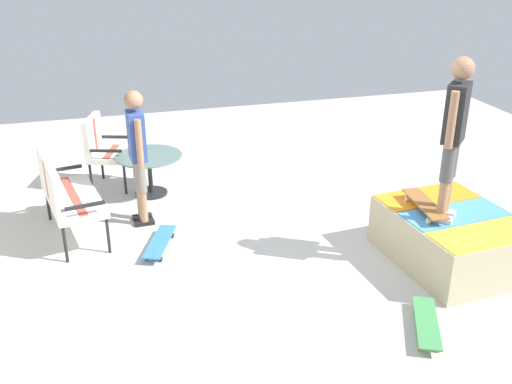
{
  "coord_description": "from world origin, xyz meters",
  "views": [
    {
      "loc": [
        -5.62,
        2.01,
        3.36
      ],
      "look_at": [
        0.16,
        0.36,
        0.7
      ],
      "focal_mm": 41.69,
      "sensor_mm": 36.0,
      "label": 1
    }
  ],
  "objects": [
    {
      "name": "person_watching",
      "position": [
        1.18,
        1.53,
        0.97
      ],
      "size": [
        0.48,
        0.26,
        1.67
      ],
      "color": "black",
      "rests_on": "ground_plane"
    },
    {
      "name": "patio_chair_near_house",
      "position": [
        2.47,
        1.92,
        0.61
      ],
      "size": [
        0.76,
        0.72,
        1.02
      ],
      "color": "black",
      "rests_on": "ground_plane"
    },
    {
      "name": "skateboard_by_bench",
      "position": [
        0.43,
        1.42,
        0.08
      ],
      "size": [
        0.82,
        0.49,
        0.1
      ],
      "color": "#3372B2",
      "rests_on": "ground_plane"
    },
    {
      "name": "person_skater",
      "position": [
        -0.76,
        -1.42,
        1.57
      ],
      "size": [
        0.37,
        0.37,
        1.69
      ],
      "color": "silver",
      "rests_on": "skate_ramp"
    },
    {
      "name": "patio_table",
      "position": [
        2.01,
        1.33,
        0.4
      ],
      "size": [
        0.9,
        0.9,
        0.57
      ],
      "color": "black",
      "rests_on": "ground_plane"
    },
    {
      "name": "ground_plane",
      "position": [
        0.0,
        0.0,
        -0.05
      ],
      "size": [
        12.0,
        12.0,
        0.1
      ],
      "primitive_type": "cube",
      "color": "beige"
    },
    {
      "name": "skateboard_on_ramp",
      "position": [
        -0.58,
        -1.32,
        0.67
      ],
      "size": [
        0.82,
        0.29,
        0.1
      ],
      "color": "brown",
      "rests_on": "skate_ramp"
    },
    {
      "name": "patio_bench",
      "position": [
        1.01,
        2.43,
        0.62
      ],
      "size": [
        1.33,
        0.77,
        1.02
      ],
      "color": "black",
      "rests_on": "ground_plane"
    },
    {
      "name": "skate_ramp",
      "position": [
        -0.72,
        -1.64,
        0.29
      ],
      "size": [
        1.63,
        2.06,
        0.58
      ],
      "color": "tan",
      "rests_on": "ground_plane"
    },
    {
      "name": "skateboard_spare",
      "position": [
        -1.76,
        -0.71,
        0.08
      ],
      "size": [
        0.81,
        0.53,
        0.1
      ],
      "color": "#3F8C4C",
      "rests_on": "ground_plane"
    }
  ]
}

